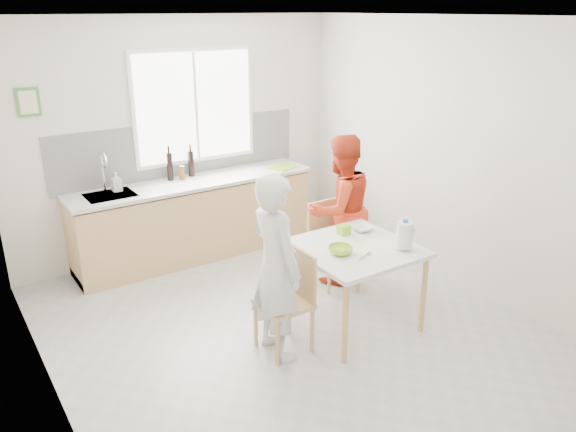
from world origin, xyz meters
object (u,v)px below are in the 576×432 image
Objects in this scene: chair_far at (329,239)px; wine_bottle_a at (170,166)px; wine_bottle_b at (191,163)px; bowl_white at (362,228)px; milk_jug at (405,234)px; person_red at (340,210)px; dining_table at (354,255)px; person_white at (276,267)px; bowl_green at (340,250)px; chair_left at (290,296)px.

wine_bottle_a is (-1.08, 1.56, 0.60)m from chair_far.
bowl_white is at bearing -70.46° from wine_bottle_b.
milk_jug is (-0.03, -1.10, 0.43)m from chair_far.
chair_far is at bearing -55.23° from wine_bottle_a.
person_red is 1.09m from milk_jug.
wine_bottle_a reaches higher than bowl_white.
bowl_white reaches higher than dining_table.
wine_bottle_b is (-0.46, 2.39, 0.37)m from dining_table.
bowl_green is (0.62, -0.05, 0.02)m from person_white.
chair_far is at bearing 128.31° from chair_left.
bowl_white is (-0.17, -0.54, 0.01)m from person_red.
dining_table is at bearing -140.61° from bowl_white.
wine_bottle_a is at bearing 111.97° from milk_jug.
chair_far is 1.99m from wine_bottle_a.
wine_bottle_a is (-1.20, 1.58, 0.29)m from person_red.
chair_left is at bearing -88.93° from wine_bottle_a.
bowl_white is at bearing -95.04° from chair_far.
dining_table is 0.48m from milk_jug.
bowl_green is at bearing -166.38° from dining_table.
bowl_white is 2.38m from wine_bottle_a.
person_red is 7.46× the size of bowl_green.
dining_table is 1.16× the size of chair_far.
person_white is at bearing 31.67° from person_red.
milk_jug is 0.85× the size of wine_bottle_b.
chair_far is (0.36, 0.81, -0.21)m from dining_table.
person_red is 5.28× the size of wine_bottle_b.
dining_table is 5.17× the size of bowl_white.
dining_table is at bearing -79.13° from wine_bottle_b.
milk_jug is (-0.15, -1.07, 0.12)m from person_red.
person_red is 4.95× the size of wine_bottle_a.
wine_bottle_b reaches higher than bowl_white.
wine_bottle_b is at bearing 100.87° from dining_table.
person_red reaches higher than bowl_green.
wine_bottle_b is at bearing -8.28° from person_white.
chair_left is at bearing -95.37° from wine_bottle_b.
dining_table is 0.91m from chair_far.
chair_far is 1.08m from bowl_green.
milk_jug is at bearing 82.61° from person_red.
wine_bottle_a is at bearing -52.52° from person_red.
milk_jug is 2.79m from wine_bottle_b.
chair_left is 1.13m from milk_jug.
bowl_green is at bearing -94.58° from person_white.
person_white is at bearing -92.33° from wine_bottle_a.
bowl_white is at bearing 73.30° from person_red.
person_red is 2.01m from wine_bottle_a.
bowl_green is (0.48, -0.05, 0.33)m from chair_left.
person_white reaches higher than chair_left.
wine_bottle_a is at bearing 125.18° from chair_far.
person_white is (-0.82, 0.01, 0.10)m from dining_table.
dining_table is 3.39× the size of wine_bottle_b.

